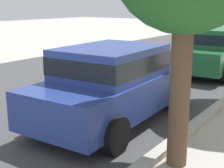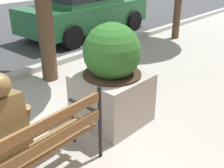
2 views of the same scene
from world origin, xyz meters
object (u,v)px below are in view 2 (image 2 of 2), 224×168
Objects in this scene: park_bench at (27,149)px; bronze_statue_seated at (2,136)px; concrete_planter at (112,78)px; parked_car_green at (84,7)px.

park_bench is 1.33× the size of bronze_statue_seated.
bronze_statue_seated is 0.93× the size of concrete_planter.
parked_car_green reaches higher than bronze_statue_seated.
park_bench is 6.48m from parked_car_green.
park_bench is 0.44× the size of parked_car_green.
bronze_statue_seated is at bearing -139.29° from parked_car_green.
bronze_statue_seated is at bearing 121.77° from park_bench.
concrete_planter is at bearing -127.77° from parked_car_green.
parked_car_green is (4.88, 4.20, 0.17)m from bronze_statue_seated.
concrete_planter is at bearing 12.19° from park_bench.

